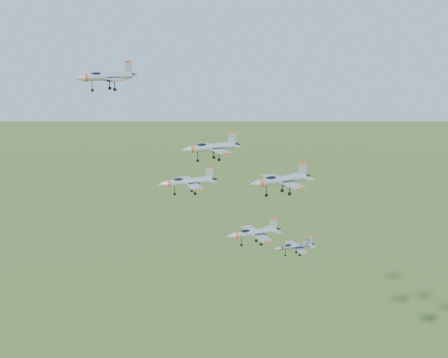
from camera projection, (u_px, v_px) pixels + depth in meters
jet_lead at (106, 76)px, 126.97m from camera, size 13.99×11.53×3.74m
jet_left_high at (211, 147)px, 122.12m from camera, size 13.08×10.96×3.50m
jet_right_high at (280, 180)px, 115.02m from camera, size 13.73×11.46×3.67m
jet_left_low at (188, 182)px, 138.08m from camera, size 13.73×11.69×3.74m
jet_right_low at (254, 233)px, 125.16m from camera, size 12.23×10.33×3.30m
jet_trail at (294, 246)px, 145.46m from camera, size 10.35×8.82×2.82m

